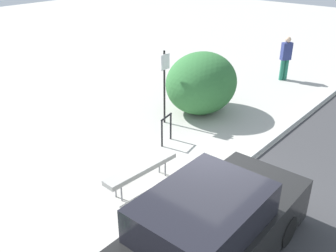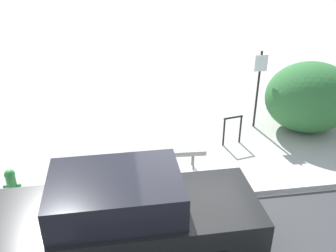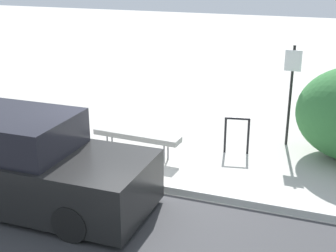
{
  "view_description": "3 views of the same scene",
  "coord_description": "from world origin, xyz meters",
  "px_view_note": "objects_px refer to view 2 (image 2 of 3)",
  "views": [
    {
      "loc": [
        -5.61,
        -3.87,
        5.09
      ],
      "look_at": [
        0.89,
        1.69,
        0.9
      ],
      "focal_mm": 40.0,
      "sensor_mm": 36.0,
      "label": 1
    },
    {
      "loc": [
        -1.59,
        -6.34,
        5.11
      ],
      "look_at": [
        -0.39,
        1.64,
        0.99
      ],
      "focal_mm": 40.0,
      "sensor_mm": 36.0,
      "label": 2
    },
    {
      "loc": [
        3.43,
        -7.26,
        4.03
      ],
      "look_at": [
        0.08,
        1.6,
        0.67
      ],
      "focal_mm": 50.0,
      "sensor_mm": 36.0,
      "label": 3
    }
  ],
  "objects_px": {
    "bike_rack": "(232,127)",
    "sign_post": "(258,83)",
    "bench": "(165,152)",
    "fire_hydrant": "(12,184)",
    "parked_car_near": "(126,220)"
  },
  "relations": [
    {
      "from": "bike_rack",
      "to": "sign_post",
      "type": "height_order",
      "value": "sign_post"
    },
    {
      "from": "fire_hydrant",
      "to": "parked_car_near",
      "type": "distance_m",
      "value": 2.98
    },
    {
      "from": "bench",
      "to": "parked_car_near",
      "type": "bearing_deg",
      "value": -109.18
    },
    {
      "from": "sign_post",
      "to": "parked_car_near",
      "type": "distance_m",
      "value": 5.97
    },
    {
      "from": "fire_hydrant",
      "to": "parked_car_near",
      "type": "bearing_deg",
      "value": -37.98
    },
    {
      "from": "bike_rack",
      "to": "parked_car_near",
      "type": "xyz_separation_m",
      "value": [
        -3.01,
        -3.49,
        0.21
      ]
    },
    {
      "from": "bike_rack",
      "to": "fire_hydrant",
      "type": "distance_m",
      "value": 5.61
    },
    {
      "from": "bench",
      "to": "fire_hydrant",
      "type": "height_order",
      "value": "fire_hydrant"
    },
    {
      "from": "bike_rack",
      "to": "fire_hydrant",
      "type": "height_order",
      "value": "bike_rack"
    },
    {
      "from": "bench",
      "to": "parked_car_near",
      "type": "height_order",
      "value": "parked_car_near"
    },
    {
      "from": "bike_rack",
      "to": "parked_car_near",
      "type": "relative_size",
      "value": 0.18
    },
    {
      "from": "parked_car_near",
      "to": "fire_hydrant",
      "type": "bearing_deg",
      "value": 141.62
    },
    {
      "from": "bike_rack",
      "to": "parked_car_near",
      "type": "bearing_deg",
      "value": -130.82
    },
    {
      "from": "fire_hydrant",
      "to": "parked_car_near",
      "type": "height_order",
      "value": "parked_car_near"
    },
    {
      "from": "bike_rack",
      "to": "sign_post",
      "type": "xyz_separation_m",
      "value": [
        0.97,
        0.91,
        0.88
      ]
    }
  ]
}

